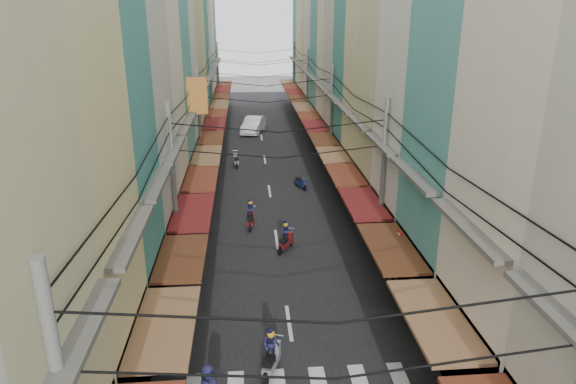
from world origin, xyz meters
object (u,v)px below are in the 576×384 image
market_umbrella (435,279)px  bicycle (433,297)px  white_car (254,133)px  traffic_sign (398,249)px

market_umbrella → bicycle: bearing=66.7°
white_car → bicycle: (7.23, -32.80, 0.00)m
bicycle → market_umbrella: size_ratio=0.72×
traffic_sign → white_car: bearing=99.6°
white_car → bicycle: size_ratio=3.48×
bicycle → traffic_sign: traffic_sign is taller
white_car → traffic_sign: 33.24m
white_car → market_umbrella: market_umbrella is taller
white_car → traffic_sign: (5.52, -32.69, 2.37)m
market_umbrella → traffic_sign: size_ratio=0.71×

